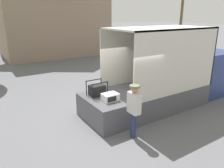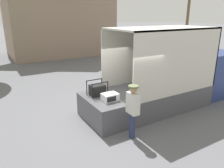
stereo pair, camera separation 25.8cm
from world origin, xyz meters
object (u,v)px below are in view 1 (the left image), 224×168
microwave (110,97)px  portable_generator (97,90)px  box_truck (181,79)px  worker_person (134,106)px  utility_pole (183,3)px

microwave → portable_generator: bearing=99.6°
portable_generator → box_truck: bearing=-5.2°
worker_person → utility_pole: bearing=36.8°
utility_pole → portable_generator: bearing=-148.5°
utility_pole → microwave: bearing=-146.4°
box_truck → utility_pole: (10.91, 9.63, 3.92)m
microwave → portable_generator: size_ratio=0.81×
box_truck → microwave: (-4.05, -0.33, 0.09)m
box_truck → microwave: bearing=-175.4°
box_truck → worker_person: box_truck is taller
worker_person → utility_pole: size_ratio=0.19×
box_truck → worker_person: 4.18m
box_truck → microwave: box_truck is taller
microwave → utility_pole: utility_pole is taller
portable_generator → worker_person: bearing=-82.0°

